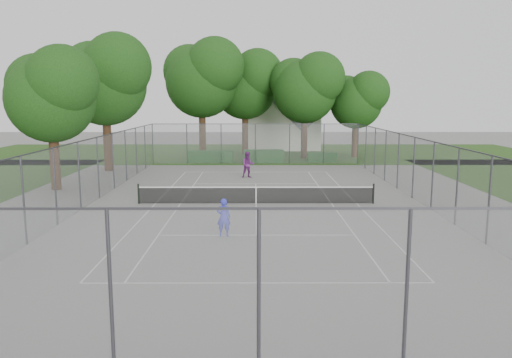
{
  "coord_description": "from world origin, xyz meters",
  "views": [
    {
      "loc": [
        -0.09,
        -26.6,
        5.63
      ],
      "look_at": [
        0.0,
        1.0,
        1.2
      ],
      "focal_mm": 35.0,
      "sensor_mm": 36.0,
      "label": 1
    }
  ],
  "objects_px": {
    "girl_player": "(224,217)",
    "woman_player": "(248,165)",
    "tennis_net": "(256,194)",
    "house": "(283,114)"
  },
  "relations": [
    {
      "from": "tennis_net",
      "to": "house",
      "type": "xyz_separation_m",
      "value": [
        3.18,
        30.58,
        3.48
      ]
    },
    {
      "from": "house",
      "to": "girl_player",
      "type": "distance_m",
      "value": 37.49
    },
    {
      "from": "tennis_net",
      "to": "woman_player",
      "type": "xyz_separation_m",
      "value": [
        -0.56,
        9.13,
        0.43
      ]
    },
    {
      "from": "girl_player",
      "to": "woman_player",
      "type": "height_order",
      "value": "woman_player"
    },
    {
      "from": "house",
      "to": "woman_player",
      "type": "height_order",
      "value": "house"
    },
    {
      "from": "woman_player",
      "to": "house",
      "type": "bearing_deg",
      "value": 73.79
    },
    {
      "from": "tennis_net",
      "to": "woman_player",
      "type": "bearing_deg",
      "value": 93.52
    },
    {
      "from": "house",
      "to": "girl_player",
      "type": "height_order",
      "value": "house"
    },
    {
      "from": "tennis_net",
      "to": "girl_player",
      "type": "relative_size",
      "value": 8.07
    },
    {
      "from": "tennis_net",
      "to": "woman_player",
      "type": "relative_size",
      "value": 6.82
    }
  ]
}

